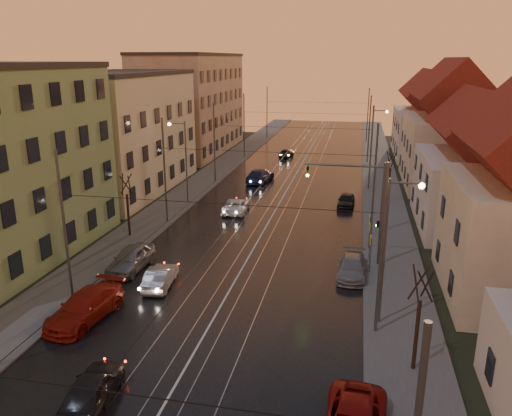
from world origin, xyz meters
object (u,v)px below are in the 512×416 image
Objects in this scene: traffic_light_mast at (367,201)px; parked_left_3 at (131,259)px; driving_car_0 at (92,389)px; driving_car_2 at (236,206)px; street_lamp_1 at (391,239)px; parked_right_1 at (352,267)px; parked_right_2 at (346,200)px; driving_car_1 at (160,277)px; parked_left_2 at (85,307)px; driving_car_3 at (260,176)px; street_lamp_3 at (375,135)px; driving_car_4 at (286,153)px; street_lamp_2 at (183,154)px.

traffic_light_mast reaches higher than parked_left_3.
driving_car_0 reaches higher than driving_car_2.
parked_left_3 is (-16.38, 4.03, -4.10)m from street_lamp_1.
driving_car_2 is 16.31m from parked_right_1.
parked_right_1 is 1.15× the size of parked_right_2.
parked_left_2 is (-2.41, -4.72, 0.12)m from driving_car_1.
driving_car_2 is at bearing 97.22° from driving_car_3.
driving_car_1 is 0.87× the size of driving_car_2.
driving_car_1 reaches higher than parked_right_2.
street_lamp_3 is 36.16m from parked_left_3.
traffic_light_mast reaches higher than driving_car_4.
street_lamp_3 is 2.14× the size of driving_car_4.
driving_car_0 is at bearing 97.77° from driving_car_3.
parked_right_2 is (9.99, -8.10, -0.13)m from driving_car_3.
parked_left_3 is (-15.27, -3.97, -3.81)m from traffic_light_mast.
street_lamp_2 reaches higher than traffic_light_mast.
driving_car_1 is (-13.47, 2.00, -4.24)m from street_lamp_1.
driving_car_1 is 28.08m from driving_car_3.
driving_car_3 is 26.31m from parked_left_3.
parked_right_2 is (9.17, -23.55, 0.01)m from driving_car_4.
parked_right_1 is at bearing -93.48° from street_lamp_3.
driving_car_2 is at bearing -99.58° from driving_car_1.
driving_car_3 is 1.16× the size of parked_left_3.
street_lamp_3 is at bearing 41.31° from street_lamp_2.
street_lamp_2 is 16.20m from parked_right_2.
parked_right_1 is at bearing -131.72° from driving_car_0.
parked_right_1 is (-0.72, -2.10, -3.97)m from traffic_light_mast.
street_lamp_2 is at bearing -22.56° from driving_car_2.
driving_car_2 is (-12.59, 18.16, -4.26)m from street_lamp_1.
driving_car_3 is (5.52, 10.07, -4.11)m from street_lamp_2.
traffic_light_mast reaches higher than parked_right_1.
street_lamp_3 reaches higher than parked_left_3.
driving_car_4 is at bearing 104.60° from street_lamp_1.
traffic_light_mast reaches higher than driving_car_2.
street_lamp_2 is 1.52× the size of parked_left_2.
parked_left_3 reaches higher than driving_car_1.
street_lamp_3 is 28.03m from traffic_light_mast.
driving_car_0 is 1.11× the size of driving_car_4.
parked_right_1 is at bearing 126.89° from driving_car_2.
street_lamp_3 reaches higher than parked_left_2.
parked_left_2 is at bearing -146.02° from parked_right_1.
street_lamp_3 is 22.25m from driving_car_2.
driving_car_3 is at bearing 143.51° from parked_right_2.
street_lamp_2 reaches higher than driving_car_0.
driving_car_3 is at bearing -93.94° from driving_car_2.
parked_left_2 is (2.32, -22.72, -4.12)m from street_lamp_2.
street_lamp_2 reaches higher than parked_left_3.
street_lamp_1 is 1.00× the size of street_lamp_3.
driving_car_4 is at bearing 113.81° from parked_right_2.
driving_car_0 reaches higher than driving_car_1.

